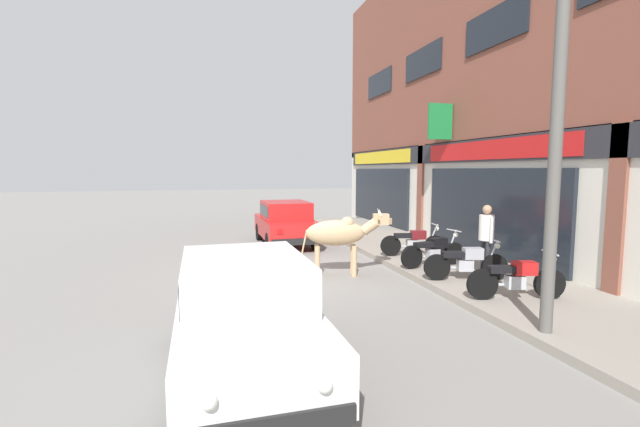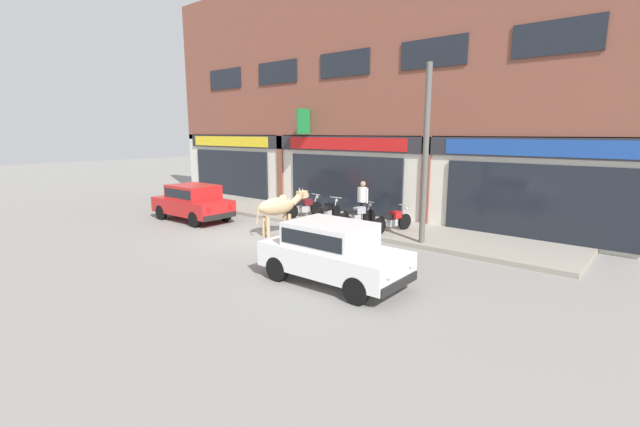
# 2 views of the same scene
# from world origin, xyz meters

# --- Properties ---
(ground_plane) EXTENTS (90.00, 90.00, 0.00)m
(ground_plane) POSITION_xyz_m (0.00, 0.00, 0.00)
(ground_plane) COLOR gray
(sidewalk) EXTENTS (19.00, 3.05, 0.14)m
(sidewalk) POSITION_xyz_m (0.00, 3.72, 0.07)
(sidewalk) COLOR gray
(sidewalk) RESTS_ON ground
(shop_building) EXTENTS (23.00, 1.40, 10.47)m
(shop_building) POSITION_xyz_m (-0.00, 5.51, 5.05)
(shop_building) COLOR brown
(shop_building) RESTS_ON ground
(cow) EXTENTS (0.84, 2.12, 1.61)m
(cow) POSITION_xyz_m (0.59, 0.76, 1.01)
(cow) COLOR tan
(cow) RESTS_ON ground
(car_0) EXTENTS (3.64, 1.68, 1.46)m
(car_0) POSITION_xyz_m (5.02, -1.84, 0.81)
(car_0) COLOR black
(car_0) RESTS_ON ground
(car_1) EXTENTS (3.64, 1.67, 1.46)m
(car_1) POSITION_xyz_m (-3.84, 0.26, 0.81)
(car_1) COLOR black
(car_1) RESTS_ON ground
(motorcycle_0) EXTENTS (0.62, 1.80, 0.88)m
(motorcycle_0) POSITION_xyz_m (-0.45, 3.23, 0.53)
(motorcycle_0) COLOR black
(motorcycle_0) RESTS_ON sidewalk
(motorcycle_1) EXTENTS (0.52, 1.81, 0.88)m
(motorcycle_1) POSITION_xyz_m (0.90, 3.08, 0.53)
(motorcycle_1) COLOR black
(motorcycle_1) RESTS_ON sidewalk
(motorcycle_2) EXTENTS (0.68, 1.78, 0.88)m
(motorcycle_2) POSITION_xyz_m (2.24, 3.10, 0.53)
(motorcycle_2) COLOR black
(motorcycle_2) RESTS_ON sidewalk
(motorcycle_3) EXTENTS (0.67, 1.79, 0.88)m
(motorcycle_3) POSITION_xyz_m (3.68, 3.19, 0.53)
(motorcycle_3) COLOR black
(motorcycle_3) RESTS_ON sidewalk
(pedestrian) EXTENTS (0.50, 0.32, 1.60)m
(pedestrian) POSITION_xyz_m (2.10, 3.67, 1.13)
(pedestrian) COLOR #2D2D33
(pedestrian) RESTS_ON sidewalk
(utility_pole) EXTENTS (0.18, 0.18, 5.39)m
(utility_pole) POSITION_xyz_m (5.15, 2.50, 2.84)
(utility_pole) COLOR #595651
(utility_pole) RESTS_ON sidewalk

